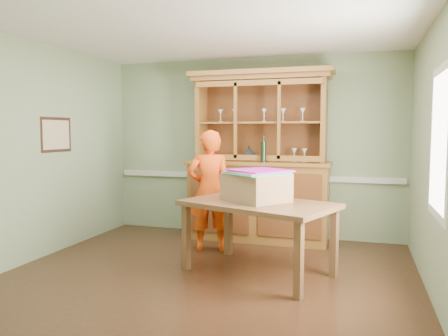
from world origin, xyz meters
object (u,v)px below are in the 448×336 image
(china_hutch, at_px, (259,181))
(dining_table, at_px, (258,210))
(cardboard_box, at_px, (256,187))
(person, at_px, (210,191))

(china_hutch, relative_size, dining_table, 1.32)
(china_hutch, relative_size, cardboard_box, 3.72)
(dining_table, bearing_deg, cardboard_box, 142.58)
(cardboard_box, height_order, person, person)
(cardboard_box, bearing_deg, china_hutch, 101.42)
(china_hutch, bearing_deg, cardboard_box, -78.58)
(china_hutch, distance_m, dining_table, 1.58)
(person, bearing_deg, china_hutch, -142.13)
(cardboard_box, distance_m, person, 1.05)
(china_hutch, bearing_deg, dining_table, -77.40)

